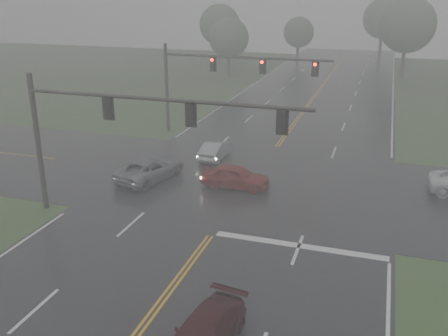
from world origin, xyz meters
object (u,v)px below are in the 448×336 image
(sedan_red, at_px, (235,188))
(signal_gantry_near, at_px, (112,122))
(car_grey, at_px, (151,180))
(signal_gantry_far, at_px, (215,73))
(sedan_silver, at_px, (216,159))

(sedan_red, height_order, signal_gantry_near, signal_gantry_near)
(sedan_red, height_order, car_grey, sedan_red)
(signal_gantry_far, bearing_deg, signal_gantry_near, -88.83)
(sedan_red, bearing_deg, signal_gantry_far, 24.20)
(signal_gantry_near, bearing_deg, sedan_silver, 81.41)
(sedan_red, xyz_separation_m, signal_gantry_far, (-5.11, 11.02, 5.36))
(car_grey, height_order, signal_gantry_far, signal_gantry_far)
(sedan_red, height_order, sedan_silver, sedan_red)
(sedan_silver, bearing_deg, car_grey, 65.06)
(sedan_red, xyz_separation_m, car_grey, (-5.75, -0.37, 0.00))
(sedan_red, relative_size, signal_gantry_near, 0.28)
(sedan_red, height_order, signal_gantry_far, signal_gantry_far)
(car_grey, height_order, signal_gantry_near, signal_gantry_near)
(signal_gantry_near, distance_m, signal_gantry_far, 17.32)
(sedan_silver, distance_m, signal_gantry_near, 12.72)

